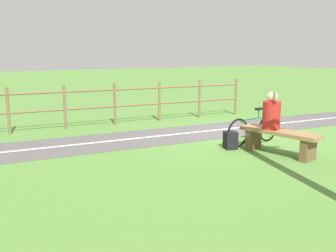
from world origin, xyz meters
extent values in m
plane|color=#548438|center=(0.00, 0.00, 0.00)|extent=(80.00, 80.00, 0.00)
cube|color=#565454|center=(1.09, 4.00, 0.01)|extent=(5.14, 36.02, 0.02)
cube|color=silver|center=(1.09, 4.00, 0.02)|extent=(3.03, 31.87, 0.00)
cube|color=#937047|center=(-1.91, 0.69, 0.48)|extent=(1.80, 0.76, 0.08)
cube|color=brown|center=(-2.55, 0.57, 0.22)|extent=(0.23, 0.42, 0.44)
cube|color=brown|center=(-1.26, 0.81, 0.22)|extent=(0.23, 0.42, 0.44)
cylinder|color=#B2231E|center=(-1.69, 0.73, 0.81)|extent=(0.44, 0.44, 0.59)
sphere|color=beige|center=(-1.69, 0.73, 1.21)|extent=(0.22, 0.22, 0.22)
torus|color=black|center=(-1.01, 1.04, 0.34)|extent=(0.11, 0.67, 0.67)
torus|color=black|center=(-0.91, -0.01, 0.34)|extent=(0.11, 0.67, 0.67)
cylinder|color=#237038|center=(-0.96, 0.52, 0.62)|extent=(0.12, 0.89, 0.04)
cylinder|color=#237038|center=(-0.97, 0.67, 0.48)|extent=(0.10, 0.64, 0.31)
cylinder|color=#237038|center=(-0.95, 0.36, 0.72)|extent=(0.03, 0.03, 0.20)
cube|color=black|center=(-0.95, 0.36, 0.83)|extent=(0.10, 0.21, 0.05)
cube|color=black|center=(-1.02, 1.26, 0.20)|extent=(0.32, 0.33, 0.39)
cube|color=black|center=(-0.87, 1.22, 0.14)|extent=(0.09, 0.19, 0.18)
cylinder|color=brown|center=(2.63, -2.08, 0.62)|extent=(0.08, 0.08, 1.24)
cylinder|color=brown|center=(2.76, -0.62, 0.62)|extent=(0.08, 0.08, 1.24)
cylinder|color=brown|center=(2.88, 0.84, 0.62)|extent=(0.08, 0.08, 1.24)
cylinder|color=brown|center=(3.01, 2.30, 0.62)|extent=(0.08, 0.08, 1.24)
cylinder|color=brown|center=(3.13, 3.75, 0.62)|extent=(0.08, 0.08, 1.24)
cylinder|color=brown|center=(3.26, 5.21, 0.62)|extent=(0.08, 0.08, 1.24)
cylinder|color=brown|center=(3.07, 3.03, 1.05)|extent=(0.94, 10.22, 0.06)
cylinder|color=brown|center=(3.07, 3.03, 0.56)|extent=(0.94, 10.22, 0.06)
camera|label=1|loc=(-7.36, 6.75, 2.12)|focal=40.65mm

